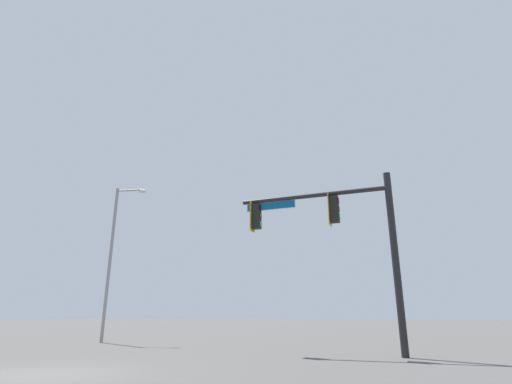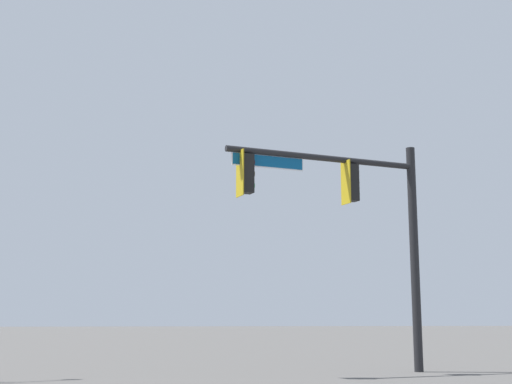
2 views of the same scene
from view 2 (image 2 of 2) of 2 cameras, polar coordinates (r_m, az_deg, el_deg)
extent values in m
cylinder|color=black|center=(22.16, 12.56, -5.08)|extent=(0.27, 0.27, 6.78)
cylinder|color=black|center=(20.98, 5.43, 2.72)|extent=(6.07, 1.22, 0.18)
cube|color=gold|center=(21.20, 7.20, 0.77)|extent=(0.12, 0.52, 1.30)
cube|color=black|center=(21.29, 7.64, 0.73)|extent=(0.41, 0.38, 1.10)
cylinder|color=black|center=(21.42, 7.60, 2.33)|extent=(0.04, 0.04, 0.12)
cylinder|color=#340503|center=(21.46, 8.08, 1.56)|extent=(0.07, 0.22, 0.22)
cylinder|color=#392D05|center=(21.39, 8.10, 0.69)|extent=(0.07, 0.22, 0.22)
cylinder|color=green|center=(21.33, 8.12, -0.18)|extent=(0.07, 0.22, 0.22)
cube|color=gold|center=(19.74, -1.29, 1.51)|extent=(0.12, 0.52, 1.30)
cube|color=black|center=(19.81, -0.78, 1.47)|extent=(0.41, 0.38, 1.10)
cylinder|color=black|center=(19.94, -0.78, 3.18)|extent=(0.04, 0.04, 0.12)
cylinder|color=#340503|center=(19.95, -0.25, 2.35)|extent=(0.07, 0.22, 0.22)
cylinder|color=#392D05|center=(19.89, -0.25, 1.42)|extent=(0.07, 0.22, 0.22)
cylinder|color=green|center=(19.82, -0.25, 0.49)|extent=(0.07, 0.22, 0.22)
cube|color=#0A4C7F|center=(20.15, 0.97, 2.46)|extent=(2.12, 0.41, 0.32)
cube|color=white|center=(20.15, 0.97, 2.46)|extent=(2.18, 0.40, 0.38)
camera|label=1|loc=(13.51, 57.84, -6.00)|focal=28.00mm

